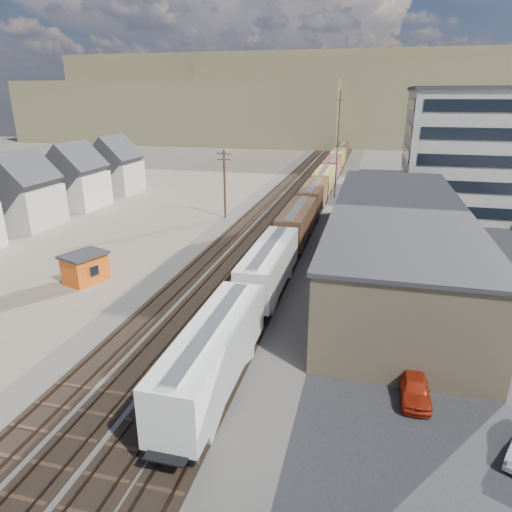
% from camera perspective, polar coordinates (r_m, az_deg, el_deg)
% --- Properties ---
extents(ground, '(300.00, 300.00, 0.00)m').
position_cam_1_polar(ground, '(29.58, -13.60, -17.08)').
color(ground, '#6B6356').
rests_on(ground, ground).
extents(ballast_bed, '(18.00, 200.00, 0.06)m').
position_cam_1_polar(ballast_bed, '(73.75, 4.41, 5.89)').
color(ballast_bed, '#4C4742').
rests_on(ballast_bed, ground).
extents(dirt_yard, '(24.00, 180.00, 0.03)m').
position_cam_1_polar(dirt_yard, '(70.78, -13.28, 4.83)').
color(dirt_yard, '#756650').
rests_on(dirt_yard, ground).
extents(asphalt_lot, '(26.00, 120.00, 0.04)m').
position_cam_1_polar(asphalt_lot, '(59.13, 23.19, 0.85)').
color(asphalt_lot, '#232326').
rests_on(asphalt_lot, ground).
extents(rail_tracks, '(11.40, 200.00, 0.24)m').
position_cam_1_polar(rail_tracks, '(73.82, 3.99, 5.99)').
color(rail_tracks, black).
rests_on(rail_tracks, ground).
extents(freight_train, '(3.00, 119.74, 4.46)m').
position_cam_1_polar(freight_train, '(77.39, 7.91, 8.51)').
color(freight_train, black).
rests_on(freight_train, ground).
extents(warehouse, '(12.40, 40.40, 7.25)m').
position_cam_1_polar(warehouse, '(47.76, 17.08, 1.96)').
color(warehouse, tan).
rests_on(warehouse, ground).
extents(office_tower, '(22.60, 18.60, 18.45)m').
position_cam_1_polar(office_tower, '(77.67, 26.51, 11.57)').
color(office_tower, '#9E998E').
rests_on(office_tower, ground).
extents(utility_pole_north, '(2.20, 0.32, 10.00)m').
position_cam_1_polar(utility_pole_north, '(67.04, -3.95, 9.13)').
color(utility_pole_north, '#382619').
rests_on(utility_pole_north, ground).
extents(radio_mast, '(1.20, 0.16, 18.00)m').
position_cam_1_polar(radio_mast, '(81.30, 10.14, 13.44)').
color(radio_mast, black).
rests_on(radio_mast, ground).
extents(hills_north, '(265.00, 80.00, 32.00)m').
position_cam_1_polar(hills_north, '(188.97, 11.18, 18.23)').
color(hills_north, brown).
rests_on(hills_north, ground).
extents(maintenance_shed, '(4.23, 4.79, 2.93)m').
position_cam_1_polar(maintenance_shed, '(47.33, -20.58, -1.36)').
color(maintenance_shed, '#DF5715').
rests_on(maintenance_shed, ground).
extents(parked_car_red, '(1.82, 4.37, 1.48)m').
position_cam_1_polar(parked_car_red, '(30.10, 19.23, -15.28)').
color(parked_car_red, '#AA260F').
rests_on(parked_car_red, ground).
extents(parked_car_blue, '(4.99, 5.40, 1.41)m').
position_cam_1_polar(parked_car_blue, '(78.27, 20.95, 5.96)').
color(parked_car_blue, navy).
rests_on(parked_car_blue, ground).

